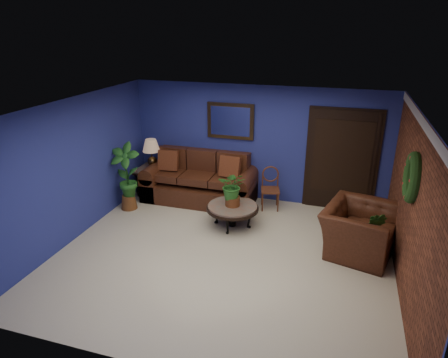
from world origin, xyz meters
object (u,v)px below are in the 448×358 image
(end_table, at_px, (153,174))
(side_chair, at_px, (270,185))
(armchair, at_px, (359,230))
(sofa, at_px, (201,184))
(table_lamp, at_px, (151,150))
(coffee_table, at_px, (232,208))

(end_table, relative_size, side_chair, 0.77)
(end_table, height_order, armchair, armchair)
(sofa, relative_size, side_chair, 2.72)
(armchair, bearing_deg, table_lamp, 89.14)
(end_table, xyz_separation_m, table_lamp, (0.00, 0.00, 0.56))
(sofa, xyz_separation_m, table_lamp, (-1.13, -0.04, 0.68))
(coffee_table, distance_m, end_table, 2.37)
(sofa, bearing_deg, end_table, -177.93)
(coffee_table, distance_m, side_chair, 1.17)
(sofa, xyz_separation_m, side_chair, (1.55, 0.02, 0.14))
(end_table, bearing_deg, table_lamp, 0.00)
(end_table, bearing_deg, coffee_table, -24.44)
(coffee_table, relative_size, table_lamp, 1.55)
(coffee_table, bearing_deg, armchair, -6.63)
(coffee_table, height_order, armchair, armchair)
(coffee_table, relative_size, armchair, 0.79)
(side_chair, relative_size, armchair, 0.71)
(coffee_table, bearing_deg, sofa, 135.01)
(armchair, bearing_deg, coffee_table, 98.15)
(sofa, height_order, coffee_table, sofa)
(sofa, xyz_separation_m, end_table, (-1.13, -0.04, 0.12))
(end_table, relative_size, table_lamp, 1.06)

